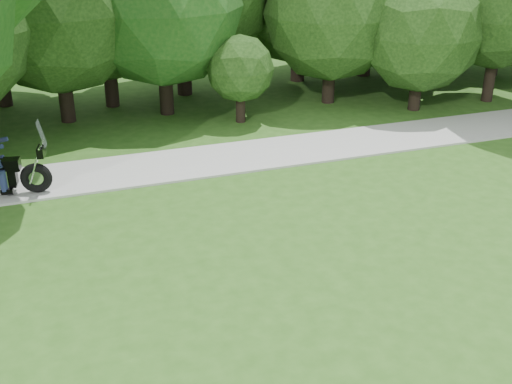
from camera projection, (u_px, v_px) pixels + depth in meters
ground at (509, 298)px, 11.31m from camera, size 100.00×100.00×0.00m
walkway at (320, 147)px, 18.17m from camera, size 60.00×2.20×0.06m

